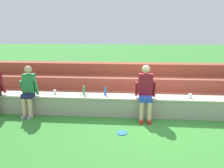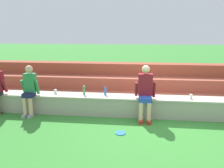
{
  "view_description": "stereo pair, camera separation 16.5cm",
  "coord_description": "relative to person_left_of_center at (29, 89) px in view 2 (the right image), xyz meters",
  "views": [
    {
      "loc": [
        -0.64,
        -5.56,
        2.29
      ],
      "look_at": [
        -1.14,
        0.26,
        0.9
      ],
      "focal_mm": 34.44,
      "sensor_mm": 36.0,
      "label": 1
    },
    {
      "loc": [
        -0.47,
        -5.54,
        2.29
      ],
      "look_at": [
        -1.14,
        0.26,
        0.9
      ],
      "focal_mm": 34.44,
      "sensor_mm": 36.0,
      "label": 2
    }
  ],
  "objects": [
    {
      "name": "plastic_cup_left_end",
      "position": [
        4.46,
        0.24,
        -0.14
      ],
      "size": [
        0.08,
        0.08,
        0.13
      ],
      "primitive_type": "cylinder",
      "color": "white",
      "rests_on": "stone_seating_wall"
    },
    {
      "name": "plastic_cup_middle",
      "position": [
        0.62,
        0.34,
        -0.14
      ],
      "size": [
        0.08,
        0.08,
        0.12
      ],
      "primitive_type": "cylinder",
      "color": "white",
      "rests_on": "stone_seating_wall"
    },
    {
      "name": "frisbee",
      "position": [
        2.64,
        -0.91,
        -0.75
      ],
      "size": [
        0.24,
        0.24,
        0.02
      ],
      "primitive_type": "cylinder",
      "color": "blue",
      "rests_on": "ground"
    },
    {
      "name": "ground_plane",
      "position": [
        3.44,
        0.02,
        -0.76
      ],
      "size": [
        80.0,
        80.0,
        0.0
      ],
      "primitive_type": "plane",
      "color": "#388433"
    },
    {
      "name": "water_bottle_center_gap",
      "position": [
        2.11,
        0.33,
        -0.08
      ],
      "size": [
        0.07,
        0.07,
        0.26
      ],
      "color": "blue",
      "rests_on": "stone_seating_wall"
    },
    {
      "name": "person_center",
      "position": [
        3.22,
        0.02,
        0.03
      ],
      "size": [
        0.55,
        0.61,
        1.47
      ],
      "color": "beige",
      "rests_on": "ground"
    },
    {
      "name": "brick_bleachers",
      "position": [
        3.44,
        1.86,
        -0.28
      ],
      "size": [
        13.46,
        1.71,
        1.23
      ],
      "color": "#AD5641",
      "rests_on": "ground"
    },
    {
      "name": "person_left_of_center",
      "position": [
        0.0,
        0.0,
        0.0
      ],
      "size": [
        0.49,
        0.51,
        1.41
      ],
      "color": "#DBAD89",
      "rests_on": "ground"
    },
    {
      "name": "water_bottle_near_left",
      "position": [
        1.49,
        0.3,
        -0.07
      ],
      "size": [
        0.06,
        0.06,
        0.28
      ],
      "color": "green",
      "rests_on": "stone_seating_wall"
    },
    {
      "name": "stone_seating_wall",
      "position": [
        3.44,
        0.28,
        -0.46
      ],
      "size": [
        9.94,
        0.56,
        0.55
      ],
      "color": "#A8A08E",
      "rests_on": "ground"
    }
  ]
}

